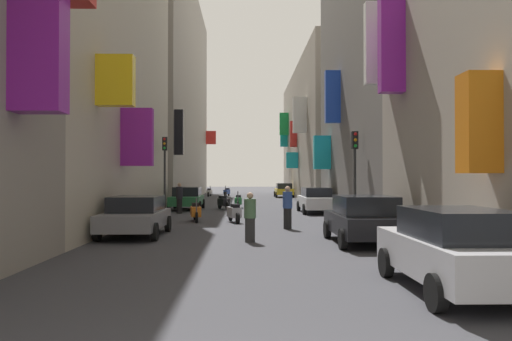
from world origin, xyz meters
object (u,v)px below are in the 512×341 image
(scooter_black, at_px, (223,202))
(pedestrian_crossing, at_px, (288,208))
(parked_car_green, at_px, (187,198))
(scooter_white, at_px, (209,192))
(scooter_orange, at_px, (196,211))
(traffic_light_far_corner, at_px, (165,162))
(parked_car_silver, at_px, (455,249))
(pedestrian_near_right, at_px, (179,198))
(scooter_blue, at_px, (227,192))
(parked_car_black, at_px, (364,219))
(parked_car_grey, at_px, (136,215))
(scooter_green, at_px, (238,201))
(scooter_silver, at_px, (234,212))
(traffic_light_near_corner, at_px, (355,161))
(pedestrian_near_left, at_px, (250,218))
(parked_car_yellow, at_px, (284,190))
(parked_car_white, at_px, (316,199))

(scooter_black, bearing_deg, pedestrian_crossing, -75.40)
(scooter_black, bearing_deg, parked_car_green, -178.95)
(scooter_white, bearing_deg, scooter_orange, -87.12)
(scooter_white, relative_size, traffic_light_far_corner, 0.41)
(scooter_white, bearing_deg, traffic_light_far_corner, -91.75)
(parked_car_silver, xyz_separation_m, pedestrian_near_right, (-7.48, 18.98, 0.08))
(scooter_blue, xyz_separation_m, scooter_white, (-1.81, -1.22, -0.00))
(parked_car_black, height_order, parked_car_grey, parked_car_black)
(scooter_green, bearing_deg, pedestrian_near_right, -123.74)
(scooter_silver, height_order, scooter_orange, same)
(scooter_silver, relative_size, traffic_light_near_corner, 0.47)
(scooter_white, bearing_deg, traffic_light_near_corner, -74.80)
(pedestrian_near_left, distance_m, traffic_light_near_corner, 7.15)
(parked_car_silver, bearing_deg, parked_car_yellow, 89.66)
(traffic_light_far_corner, bearing_deg, scooter_white, 88.25)
(parked_car_green, relative_size, traffic_light_near_corner, 1.00)
(parked_car_green, xyz_separation_m, traffic_light_far_corner, (-0.81, -3.68, 2.19))
(parked_car_yellow, xyz_separation_m, scooter_blue, (-5.96, 3.39, -0.29))
(scooter_blue, bearing_deg, parked_car_white, -76.38)
(scooter_black, height_order, traffic_light_near_corner, traffic_light_near_corner)
(parked_car_black, bearing_deg, parked_car_green, 114.82)
(parked_car_green, height_order, scooter_white, parked_car_green)
(parked_car_white, bearing_deg, parked_car_yellow, 90.24)
(parked_car_white, xyz_separation_m, scooter_green, (-4.54, 4.56, -0.31))
(traffic_light_near_corner, bearing_deg, parked_car_black, -100.12)
(pedestrian_near_right, height_order, traffic_light_far_corner, traffic_light_far_corner)
(parked_car_green, distance_m, pedestrian_crossing, 12.90)
(parked_car_black, height_order, scooter_orange, parked_car_black)
(scooter_orange, bearing_deg, scooter_black, 83.65)
(scooter_blue, relative_size, pedestrian_crossing, 1.10)
(scooter_white, bearing_deg, scooter_green, -80.17)
(parked_car_silver, relative_size, pedestrian_crossing, 2.33)
(scooter_orange, xyz_separation_m, pedestrian_near_right, (-1.42, 4.92, 0.41))
(parked_car_green, distance_m, scooter_blue, 21.99)
(parked_car_yellow, relative_size, scooter_orange, 2.04)
(parked_car_green, xyz_separation_m, scooter_green, (3.25, 1.52, -0.29))
(parked_car_black, distance_m, scooter_black, 16.81)
(parked_car_grey, relative_size, parked_car_green, 1.02)
(parked_car_silver, distance_m, pedestrian_near_right, 20.40)
(parked_car_white, distance_m, parked_car_yellow, 21.57)
(scooter_white, xyz_separation_m, pedestrian_crossing, (5.45, -32.42, 0.39))
(pedestrian_near_left, relative_size, pedestrian_near_right, 0.91)
(parked_car_green, relative_size, traffic_light_far_corner, 0.93)
(parked_car_grey, height_order, scooter_white, parked_car_grey)
(scooter_blue, bearing_deg, parked_car_yellow, -29.63)
(parked_car_green, height_order, parked_car_yellow, parked_car_yellow)
(scooter_black, bearing_deg, pedestrian_near_right, -124.41)
(pedestrian_crossing, xyz_separation_m, traffic_light_far_corner, (-6.20, 8.04, 2.08))
(parked_car_grey, bearing_deg, traffic_light_near_corner, 21.86)
(parked_car_silver, bearing_deg, scooter_blue, 97.35)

